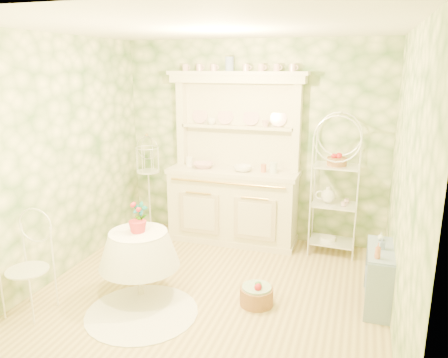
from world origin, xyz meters
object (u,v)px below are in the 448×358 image
(round_table, at_px, (140,268))
(birdcage_stand, at_px, (149,184))
(bakers_rack, at_px, (335,182))
(side_shelf, at_px, (378,279))
(cafe_chair, at_px, (28,272))
(kitchen_dresser, at_px, (233,160))
(floor_basket, at_px, (257,295))

(round_table, xyz_separation_m, birdcage_stand, (-0.74, 1.67, 0.42))
(bakers_rack, height_order, side_shelf, bakers_rack)
(cafe_chair, xyz_separation_m, birdcage_stand, (0.13, 2.29, 0.30))
(kitchen_dresser, distance_m, side_shelf, 2.38)
(bakers_rack, height_order, cafe_chair, bakers_rack)
(kitchen_dresser, bearing_deg, side_shelf, -32.17)
(round_table, bearing_deg, floor_basket, 9.06)
(round_table, relative_size, birdcage_stand, 0.42)
(side_shelf, bearing_deg, floor_basket, -162.75)
(side_shelf, height_order, cafe_chair, cafe_chair)
(side_shelf, distance_m, floor_basket, 1.23)
(bakers_rack, bearing_deg, birdcage_stand, -174.90)
(kitchen_dresser, height_order, cafe_chair, kitchen_dresser)
(floor_basket, bearing_deg, kitchen_dresser, 114.88)
(bakers_rack, bearing_deg, kitchen_dresser, -176.34)
(kitchen_dresser, distance_m, floor_basket, 2.00)
(kitchen_dresser, bearing_deg, cafe_chair, -119.93)
(round_table, distance_m, birdcage_stand, 1.87)
(side_shelf, distance_m, birdcage_stand, 3.33)
(kitchen_dresser, height_order, bakers_rack, kitchen_dresser)
(side_shelf, bearing_deg, birdcage_stand, 160.34)
(floor_basket, bearing_deg, side_shelf, 17.25)
(kitchen_dresser, xyz_separation_m, round_table, (-0.49, -1.74, -0.84))
(cafe_chair, relative_size, birdcage_stand, 0.59)
(cafe_chair, height_order, floor_basket, cafe_chair)
(birdcage_stand, height_order, floor_basket, birdcage_stand)
(side_shelf, distance_m, cafe_chair, 3.45)
(side_shelf, xyz_separation_m, round_table, (-2.37, -0.55, 0.02))
(kitchen_dresser, bearing_deg, round_table, -105.85)
(floor_basket, bearing_deg, cafe_chair, -158.44)
(kitchen_dresser, height_order, birdcage_stand, kitchen_dresser)
(bakers_rack, bearing_deg, side_shelf, -62.12)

